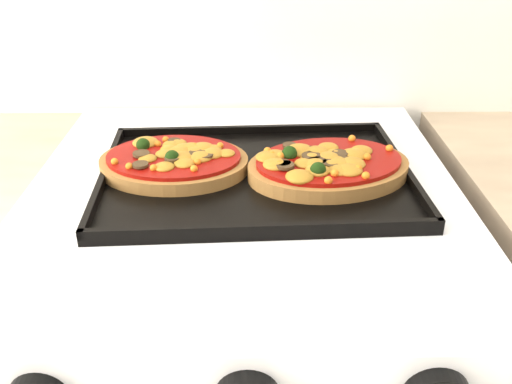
{
  "coord_description": "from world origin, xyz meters",
  "views": [
    {
      "loc": [
        -0.02,
        1.0,
        1.27
      ],
      "look_at": [
        -0.01,
        1.65,
        0.92
      ],
      "focal_mm": 40.0,
      "sensor_mm": 36.0,
      "label": 1
    }
  ],
  "objects": [
    {
      "name": "baking_tray",
      "position": [
        -0.01,
        1.7,
        0.92
      ],
      "size": [
        0.43,
        0.33,
        0.02
      ],
      "primitive_type": "cube",
      "rotation": [
        0.0,
        0.0,
        0.05
      ],
      "color": "black",
      "rests_on": "stove"
    },
    {
      "name": "pizza_left",
      "position": [
        -0.12,
        1.72,
        0.94
      ],
      "size": [
        0.22,
        0.17,
        0.03
      ],
      "primitive_type": null,
      "rotation": [
        0.0,
        0.0,
        -0.06
      ],
      "color": "olive",
      "rests_on": "baking_tray"
    },
    {
      "name": "pizza_right",
      "position": [
        0.09,
        1.7,
        0.94
      ],
      "size": [
        0.25,
        0.21,
        0.03
      ],
      "primitive_type": null,
      "rotation": [
        0.0,
        0.0,
        0.21
      ],
      "color": "olive",
      "rests_on": "baking_tray"
    },
    {
      "name": "control_panel",
      "position": [
        -0.03,
        1.39,
        0.85
      ],
      "size": [
        0.6,
        0.02,
        0.09
      ],
      "primitive_type": "cube",
      "color": "white",
      "rests_on": "stove"
    }
  ]
}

